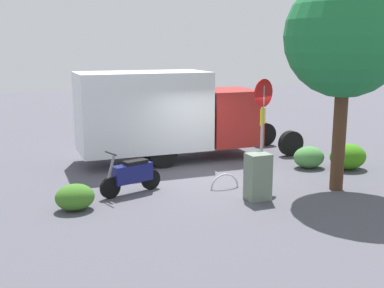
{
  "coord_description": "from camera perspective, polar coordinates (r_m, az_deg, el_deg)",
  "views": [
    {
      "loc": [
        5.56,
        12.43,
        3.87
      ],
      "look_at": [
        0.66,
        -0.35,
        1.03
      ],
      "focal_mm": 44.64,
      "sensor_mm": 36.0,
      "label": 1
    }
  ],
  "objects": [
    {
      "name": "shrub_by_tree",
      "position": [
        11.78,
        -13.81,
        -6.19
      ],
      "size": [
        0.93,
        0.76,
        0.64
      ],
      "primitive_type": "ellipsoid",
      "color": "#3A7122",
      "rests_on": "ground"
    },
    {
      "name": "bike_rack_hoop",
      "position": [
        13.25,
        3.92,
        -5.31
      ],
      "size": [
        0.85,
        0.06,
        0.85
      ],
      "primitive_type": "torus",
      "rotation": [
        1.57,
        0.0,
        0.01
      ],
      "color": "#B7B7BC",
      "rests_on": "ground"
    },
    {
      "name": "ground_plane",
      "position": [
        14.15,
        3.01,
        -4.18
      ],
      "size": [
        60.0,
        60.0,
        0.0
      ],
      "primitive_type": "plane",
      "color": "#4B4A54"
    },
    {
      "name": "street_tree",
      "position": [
        13.18,
        17.86,
        12.01
      ],
      "size": [
        3.17,
        3.17,
        5.68
      ],
      "color": "#47301E",
      "rests_on": "ground"
    },
    {
      "name": "box_truck_near",
      "position": [
        16.19,
        -2.76,
        3.82
      ],
      "size": [
        7.74,
        2.23,
        3.02
      ],
      "rotation": [
        0.0,
        0.0,
        3.14
      ],
      "color": "black",
      "rests_on": "ground"
    },
    {
      "name": "motorcycle",
      "position": [
        12.73,
        -7.17,
        -3.64
      ],
      "size": [
        1.76,
        0.77,
        1.2
      ],
      "rotation": [
        0.0,
        0.0,
        0.31
      ],
      "color": "black",
      "rests_on": "ground"
    },
    {
      "name": "shrub_near_sign",
      "position": [
        15.93,
        18.13,
        -1.44
      ],
      "size": [
        1.2,
        0.98,
        0.82
      ],
      "primitive_type": "ellipsoid",
      "color": "#377E14",
      "rests_on": "ground"
    },
    {
      "name": "stop_sign",
      "position": [
        13.17,
        8.45,
        3.38
      ],
      "size": [
        0.71,
        0.33,
        2.99
      ],
      "color": "#9E9EA3",
      "rests_on": "ground"
    },
    {
      "name": "shrub_mid_verge",
      "position": [
        15.77,
        13.79,
        -1.54
      ],
      "size": [
        1.02,
        0.83,
        0.7
      ],
      "primitive_type": "ellipsoid",
      "color": "#458340",
      "rests_on": "ground"
    },
    {
      "name": "utility_cabinet",
      "position": [
        12.25,
        7.88,
        -3.9
      ],
      "size": [
        0.59,
        0.49,
        1.2
      ],
      "primitive_type": "cube",
      "rotation": [
        0.0,
        0.0,
        0.02
      ],
      "color": "slate",
      "rests_on": "ground"
    }
  ]
}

